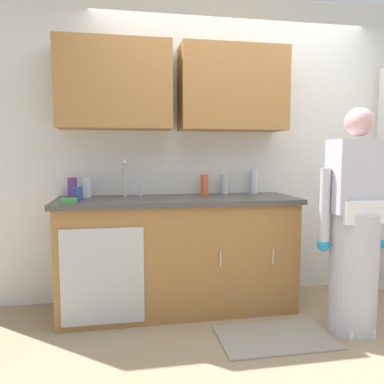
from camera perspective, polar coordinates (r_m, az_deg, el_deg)
The scene contains 14 objects.
ground_plane at distance 2.91m, azimuth 11.69°, elevation -20.97°, with size 9.00×9.00×0.00m, color #998466.
kitchen_wall_with_uppers at distance 3.51m, azimuth 3.88°, elevation 8.55°, with size 4.80×0.44×2.70m.
counter_cabinet at distance 3.24m, azimuth -2.15°, elevation -9.49°, with size 1.90×0.62×0.90m.
countertop at distance 3.16m, azimuth -2.13°, elevation -1.21°, with size 1.96×0.66×0.04m, color #474442.
sink at distance 3.13m, azimuth -9.16°, elevation -1.23°, with size 0.50×0.36×0.35m.
person_at_sink at distance 3.01m, azimuth 22.99°, elevation -6.38°, with size 0.55×0.34×1.62m.
floor_mat at distance 2.96m, azimuth 12.22°, elevation -20.32°, with size 0.80×0.50×0.01m, color gray.
bottle_water_tall at distance 3.30m, azimuth -17.35°, elevation 0.62°, with size 0.08×0.08×0.16m, color #66388C.
bottle_dish_liquid at distance 3.29m, azimuth -15.41°, elevation 0.63°, with size 0.08×0.08×0.16m, color silver.
bottle_soap at distance 3.37m, azimuth 1.86°, elevation 1.10°, with size 0.07×0.07×0.18m, color #E05933.
bottle_water_short at distance 3.47m, azimuth 4.87°, elevation 1.18°, with size 0.07×0.07×0.18m, color silver.
bottle_cleaner_spray at distance 3.54m, azimuth 9.16°, elevation 1.54°, with size 0.07×0.07×0.22m, color silver.
cup_by_sink at distance 3.09m, azimuth -16.63°, elevation -0.27°, with size 0.08×0.08×0.10m, color #33478C.
sponge at distance 2.98m, azimuth -17.78°, elevation -1.20°, with size 0.11×0.07×0.03m, color #4CBF4C.
Camera 1 is at (-1.00, -2.40, 1.30)m, focal length 35.90 mm.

